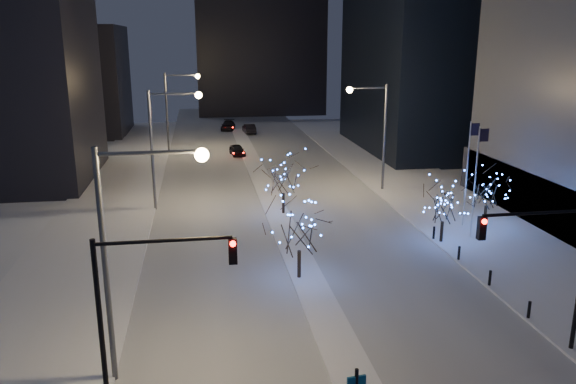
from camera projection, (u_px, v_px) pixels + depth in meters
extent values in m
plane|color=white|center=(357.00, 384.00, 23.39)|extent=(160.00, 160.00, 0.00)
cube|color=silver|center=(262.00, 182.00, 56.75)|extent=(20.00, 130.00, 0.02)
cube|color=silver|center=(268.00, 194.00, 51.97)|extent=(2.00, 80.00, 0.15)
cube|color=silver|center=(470.00, 219.00, 44.71)|extent=(10.00, 90.00, 0.15)
cube|color=silver|center=(92.00, 239.00, 40.31)|extent=(8.00, 90.00, 0.15)
cube|color=black|center=(63.00, 81.00, 84.08)|extent=(18.00, 16.00, 16.00)
cube|color=black|center=(258.00, 1.00, 106.50)|extent=(24.00, 14.00, 42.00)
cylinder|color=#595E66|center=(106.00, 269.00, 22.48)|extent=(0.24, 0.24, 10.00)
cylinder|color=#595E66|center=(149.00, 153.00, 21.55)|extent=(4.00, 0.16, 0.16)
sphere|color=#FFCC7F|center=(202.00, 155.00, 21.89)|extent=(0.56, 0.56, 0.56)
cylinder|color=#595E66|center=(152.00, 151.00, 46.31)|extent=(0.24, 0.24, 10.00)
cylinder|color=#595E66|center=(174.00, 94.00, 45.38)|extent=(4.00, 0.16, 0.16)
sphere|color=#FFCC7F|center=(199.00, 95.00, 45.72)|extent=(0.56, 0.56, 0.56)
cylinder|color=#595E66|center=(167.00, 114.00, 70.14)|extent=(0.24, 0.24, 10.00)
cylinder|color=#595E66|center=(181.00, 75.00, 69.21)|extent=(4.00, 0.16, 0.16)
sphere|color=#FFCC7F|center=(198.00, 76.00, 69.55)|extent=(0.56, 0.56, 0.56)
cylinder|color=#595E66|center=(384.00, 139.00, 52.35)|extent=(0.24, 0.24, 10.00)
cylinder|color=#595E66|center=(368.00, 88.00, 50.85)|extent=(3.50, 0.16, 0.16)
sphere|color=#FFCC7F|center=(350.00, 90.00, 50.63)|extent=(0.56, 0.56, 0.56)
cylinder|color=black|center=(101.00, 327.00, 20.96)|extent=(0.20, 0.20, 7.00)
cylinder|color=black|center=(164.00, 241.00, 20.48)|extent=(5.00, 0.14, 0.14)
cube|color=black|center=(233.00, 251.00, 21.00)|extent=(0.32, 0.28, 1.00)
sphere|color=#FF0C05|center=(233.00, 244.00, 20.74)|extent=(0.22, 0.22, 0.22)
cylinder|color=black|center=(538.00, 213.00, 23.78)|extent=(5.00, 0.14, 0.14)
cube|color=black|center=(482.00, 228.00, 23.54)|extent=(0.32, 0.28, 1.00)
sphere|color=#FF0C05|center=(485.00, 222.00, 23.28)|extent=(0.22, 0.22, 0.22)
cylinder|color=silver|center=(475.00, 183.00, 39.53)|extent=(0.10, 0.10, 8.00)
cube|color=black|center=(484.00, 135.00, 38.69)|extent=(0.70, 0.03, 0.90)
cylinder|color=silver|center=(467.00, 175.00, 42.00)|extent=(0.10, 0.10, 8.00)
cube|color=black|center=(475.00, 129.00, 41.17)|extent=(0.70, 0.03, 0.90)
cylinder|color=black|center=(529.00, 310.00, 28.59)|extent=(0.16, 0.16, 0.90)
cylinder|color=black|center=(490.00, 278.00, 32.41)|extent=(0.16, 0.16, 0.90)
cylinder|color=black|center=(459.00, 253.00, 36.22)|extent=(0.16, 0.16, 0.90)
cylinder|color=black|center=(434.00, 233.00, 40.03)|extent=(0.16, 0.16, 0.90)
imported|color=black|center=(237.00, 150.00, 69.75)|extent=(2.05, 4.09, 1.34)
imported|color=black|center=(249.00, 129.00, 86.12)|extent=(1.86, 4.60, 1.49)
imported|color=black|center=(228.00, 125.00, 89.56)|extent=(2.71, 5.18, 1.43)
cylinder|color=black|center=(299.00, 264.00, 33.43)|extent=(0.22, 0.22, 1.68)
cylinder|color=black|center=(283.00, 203.00, 45.94)|extent=(0.22, 0.22, 1.67)
cylinder|color=black|center=(442.00, 231.00, 39.44)|extent=(0.22, 0.22, 1.46)
cylinder|color=black|center=(485.00, 216.00, 42.83)|extent=(0.22, 0.22, 1.56)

